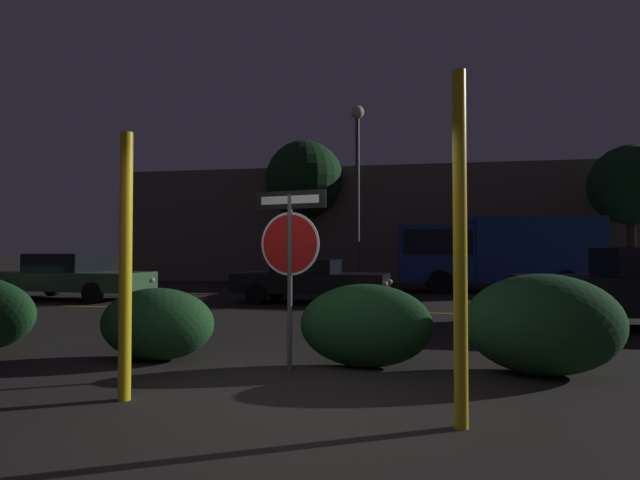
{
  "coord_description": "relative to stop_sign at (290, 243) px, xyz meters",
  "views": [
    {
      "loc": [
        1.08,
        -4.53,
        1.44
      ],
      "look_at": [
        -0.5,
        5.14,
        1.69
      ],
      "focal_mm": 28.0,
      "sensor_mm": 36.0,
      "label": 1
    }
  ],
  "objects": [
    {
      "name": "building_backdrop",
      "position": [
        1.6,
        20.19,
        1.27
      ],
      "size": [
        29.09,
        4.28,
        5.67
      ],
      "primitive_type": "cube",
      "color": "#6B5B4C",
      "rests_on": "ground_plane"
    },
    {
      "name": "hedge_bush_1",
      "position": [
        -1.89,
        0.28,
        -1.08
      ],
      "size": [
        1.57,
        0.97,
        0.96
      ],
      "primitive_type": "ellipsoid",
      "color": "#1E4C23",
      "rests_on": "ground_plane"
    },
    {
      "name": "ground_plane",
      "position": [
        0.28,
        -1.47,
        -1.56
      ],
      "size": [
        260.0,
        260.0,
        0.0
      ],
      "primitive_type": "plane",
      "color": "black"
    },
    {
      "name": "stop_sign",
      "position": [
        0.0,
        0.0,
        0.0
      ],
      "size": [
        0.93,
        0.22,
        2.2
      ],
      "rotation": [
        0.0,
        0.0,
        -0.21
      ],
      "color": "#4C4C51",
      "rests_on": "ground_plane"
    },
    {
      "name": "yellow_pole_left",
      "position": [
        -1.32,
        -1.47,
        -0.25
      ],
      "size": [
        0.12,
        0.12,
        2.63
      ],
      "primitive_type": "cylinder",
      "color": "yellow",
      "rests_on": "ground_plane"
    },
    {
      "name": "tree_0",
      "position": [
        -3.31,
        17.78,
        3.44
      ],
      "size": [
        3.78,
        3.78,
        6.91
      ],
      "color": "#422D1E",
      "rests_on": "ground_plane"
    },
    {
      "name": "yellow_pole_right",
      "position": [
        1.84,
        -1.74,
        -0.08
      ],
      "size": [
        0.11,
        0.11,
        2.96
      ],
      "primitive_type": "cylinder",
      "color": "yellow",
      "rests_on": "ground_plane"
    },
    {
      "name": "street_lamp",
      "position": [
        -0.28,
        12.78,
        3.28
      ],
      "size": [
        0.51,
        0.51,
        7.04
      ],
      "color": "#4C4C51",
      "rests_on": "ground_plane"
    },
    {
      "name": "tree_1",
      "position": [
        10.33,
        15.39,
        2.54
      ],
      "size": [
        3.15,
        3.15,
        5.71
      ],
      "color": "#422D1E",
      "rests_on": "ground_plane"
    },
    {
      "name": "road_center_stripe",
      "position": [
        0.28,
        6.19,
        -1.56
      ],
      "size": [
        38.23,
        0.12,
        0.01
      ],
      "primitive_type": "cube",
      "color": "gold",
      "rests_on": "ground_plane"
    },
    {
      "name": "hedge_bush_2",
      "position": [
        0.91,
        0.3,
        -1.04
      ],
      "size": [
        1.67,
        0.71,
        1.04
      ],
      "primitive_type": "ellipsoid",
      "color": "#19421E",
      "rests_on": "ground_plane"
    },
    {
      "name": "passing_car_1",
      "position": [
        -8.75,
        7.95,
        -0.86
      ],
      "size": [
        5.1,
        2.31,
        1.41
      ],
      "rotation": [
        0.0,
        0.0,
        -1.67
      ],
      "color": "#335B38",
      "rests_on": "ground_plane"
    },
    {
      "name": "hedge_bush_3",
      "position": [
        3.01,
        0.26,
        -0.97
      ],
      "size": [
        1.82,
        1.2,
        1.19
      ],
      "primitive_type": "ellipsoid",
      "color": "#1E4C23",
      "rests_on": "ground_plane"
    },
    {
      "name": "delivery_truck",
      "position": [
        4.6,
        13.04,
        -0.04
      ],
      "size": [
        7.01,
        2.7,
        2.7
      ],
      "rotation": [
        0.0,
        0.0,
        1.6
      ],
      "color": "navy",
      "rests_on": "ground_plane"
    },
    {
      "name": "passing_car_2",
      "position": [
        -1.24,
        8.14,
        -0.91
      ],
      "size": [
        4.56,
        2.18,
        1.24
      ],
      "rotation": [
        0.0,
        0.0,
        -1.67
      ],
      "color": "black",
      "rests_on": "ground_plane"
    }
  ]
}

